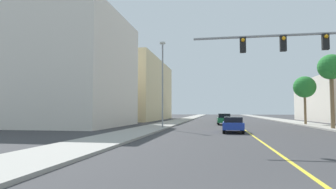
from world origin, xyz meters
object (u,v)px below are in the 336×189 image
palm_far (305,87)px  car_blue (233,124)px  palm_mid (331,68)px  car_black (225,118)px  car_green (224,119)px  street_lamp (163,80)px

palm_far → car_blue: size_ratio=1.35×
palm_mid → car_black: bearing=121.0°
car_black → car_green: 8.62m
street_lamp → car_green: bearing=56.4°
car_blue → palm_mid: bearing=29.5°
palm_mid → palm_far: (-0.01, 8.65, -1.18)m
street_lamp → car_black: (6.77, 18.31, -4.31)m
car_black → palm_far: bearing=-40.4°
street_lamp → car_black: 19.99m
street_lamp → car_green: (6.44, 9.69, -4.28)m
car_black → street_lamp: bearing=-111.9°
palm_far → car_black: (-10.00, 8.03, -4.17)m
street_lamp → car_green: size_ratio=2.15×
palm_mid → car_green: bearing=142.0°
street_lamp → palm_mid: size_ratio=1.21×
street_lamp → palm_far: street_lamp is taller
palm_far → car_black: 13.49m
palm_mid → car_green: 14.16m
car_green → car_blue: (0.47, -13.13, -0.04)m
car_green → car_blue: car_green is taller
car_black → car_green: bearing=-93.8°
palm_far → palm_mid: bearing=-89.9°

